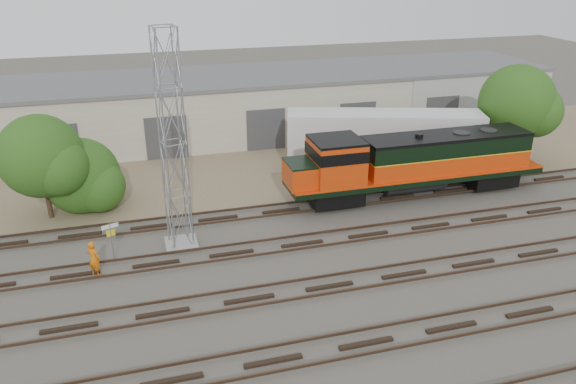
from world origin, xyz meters
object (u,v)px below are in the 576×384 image
object	(u,v)px
signal_tower	(173,147)
worker	(94,259)
locomotive	(412,162)
semi_trailer	(389,134)

from	to	relation	value
signal_tower	worker	world-z (taller)	signal_tower
locomotive	worker	xyz separation A→B (m)	(-19.90, -4.65, -1.46)
locomotive	worker	world-z (taller)	locomotive
locomotive	semi_trailer	distance (m)	5.18
signal_tower	worker	distance (m)	6.88
locomotive	semi_trailer	xyz separation A→B (m)	(0.70, 5.13, 0.32)
locomotive	semi_trailer	size ratio (longest dim) A/B	1.22
locomotive	signal_tower	bearing A→B (deg)	-170.24
signal_tower	semi_trailer	xyz separation A→B (m)	(16.11, 7.78, -3.03)
locomotive	semi_trailer	world-z (taller)	locomotive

